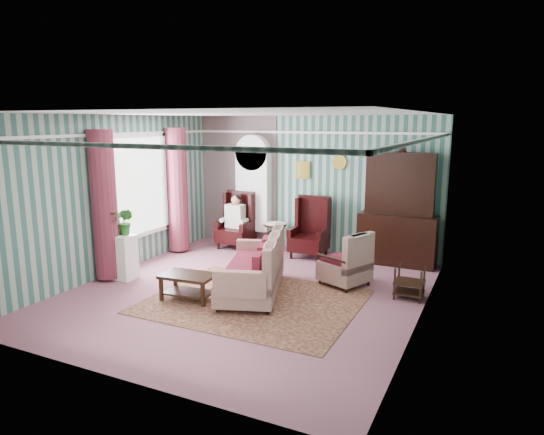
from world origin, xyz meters
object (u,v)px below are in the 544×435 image
at_px(bookcase, 253,196).
at_px(round_side_table, 275,237).
at_px(nest_table, 409,282).
at_px(dresser_hutch, 399,205).
at_px(coffee_table, 189,287).
at_px(plant_stand, 120,257).
at_px(sofa, 251,265).
at_px(wingback_right, 309,228).
at_px(floral_armchair, 345,256).
at_px(seated_woman, 235,222).
at_px(wingback_left, 235,220).

xyz_separation_m(bookcase, round_side_table, (0.65, -0.24, -0.82)).
xyz_separation_m(bookcase, nest_table, (3.82, -1.94, -0.85)).
bearing_deg(dresser_hutch, coffee_table, -127.22).
bearing_deg(plant_stand, dresser_hutch, 35.08).
height_order(dresser_hutch, sofa, dresser_hutch).
xyz_separation_m(bookcase, wingback_right, (1.50, -0.39, -0.50)).
xyz_separation_m(wingback_right, floral_armchair, (1.19, -1.37, -0.12)).
bearing_deg(dresser_hutch, bookcase, 177.89).
bearing_deg(floral_armchair, dresser_hutch, 4.75).
xyz_separation_m(floral_armchair, coffee_table, (-2.02, -1.75, -0.30)).
xyz_separation_m(seated_woman, nest_table, (4.07, -1.55, -0.32)).
distance_m(wingback_right, floral_armchair, 1.82).
relative_size(wingback_left, plant_stand, 1.56).
relative_size(nest_table, coffee_table, 0.64).
bearing_deg(nest_table, bookcase, 153.08).
bearing_deg(seated_woman, coffee_table, -73.47).
bearing_deg(wingback_right, nest_table, -33.75).
xyz_separation_m(dresser_hutch, coffee_table, (-2.57, -3.39, -0.97)).
height_order(plant_stand, sofa, sofa).
bearing_deg(sofa, wingback_left, 15.82).
xyz_separation_m(bookcase, floral_armchair, (2.69, -1.76, -0.61)).
xyz_separation_m(dresser_hutch, sofa, (-1.81, -2.70, -0.70)).
height_order(seated_woman, coffee_table, seated_woman).
distance_m(sofa, floral_armchair, 1.64).
relative_size(bookcase, plant_stand, 2.80).
xyz_separation_m(wingback_left, floral_armchair, (2.94, -1.37, -0.12)).
bearing_deg(wingback_left, nest_table, -20.85).
bearing_deg(floral_armchair, nest_table, -75.42).
relative_size(wingback_left, coffee_table, 1.49).
distance_m(dresser_hutch, floral_armchair, 1.86).
xyz_separation_m(wingback_right, seated_woman, (-1.75, 0.00, -0.04)).
bearing_deg(coffee_table, wingback_left, 106.53).
relative_size(dresser_hutch, round_side_table, 3.93).
height_order(floral_armchair, coffee_table, floral_armchair).
relative_size(dresser_hutch, sofa, 1.18).
distance_m(plant_stand, floral_armchair, 3.99).
distance_m(wingback_right, round_side_table, 0.92).
bearing_deg(sofa, dresser_hutch, -52.90).
xyz_separation_m(wingback_left, wingback_right, (1.75, 0.00, 0.00)).
bearing_deg(bookcase, floral_armchair, -33.22).
relative_size(seated_woman, floral_armchair, 1.16).
relative_size(bookcase, seated_woman, 1.90).
relative_size(bookcase, round_side_table, 3.73).
bearing_deg(seated_woman, floral_armchair, -25.02).
bearing_deg(wingback_right, coffee_table, -104.80).
bearing_deg(bookcase, dresser_hutch, -2.11).
distance_m(wingback_right, coffee_table, 3.25).
distance_m(dresser_hutch, nest_table, 2.11).
xyz_separation_m(wingback_right, nest_table, (2.32, -1.55, -0.35)).
distance_m(nest_table, coffee_table, 3.51).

